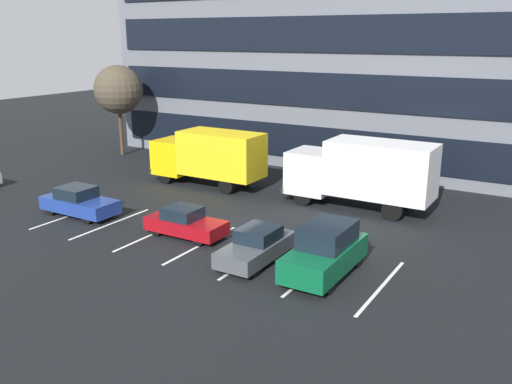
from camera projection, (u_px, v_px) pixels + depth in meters
name	position (u px, v px, depth m)	size (l,w,h in m)	color
ground_plane	(232.00, 229.00, 26.94)	(120.00, 120.00, 0.00)	black
office_building	(371.00, 10.00, 38.76)	(38.36, 10.39, 21.60)	slate
lot_markings	(201.00, 245.00, 24.88)	(16.94, 5.40, 0.01)	silver
box_truck_yellow_all	(209.00, 155.00, 34.15)	(7.46, 2.47, 3.46)	yellow
box_truck_white	(362.00, 171.00, 29.58)	(8.07, 2.67, 3.74)	white
sedan_charcoal	(257.00, 246.00, 22.88)	(1.68, 4.02, 1.44)	#474C51
suv_forest	(325.00, 251.00, 21.56)	(1.91, 4.51, 2.04)	#0C5933
sedan_maroon	(185.00, 223.00, 25.79)	(3.88, 1.62, 1.39)	maroon
sedan_navy	(79.00, 202.00, 28.79)	(4.24, 1.77, 1.52)	navy
bare_tree	(118.00, 90.00, 42.24)	(3.71, 3.71, 6.95)	#473323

